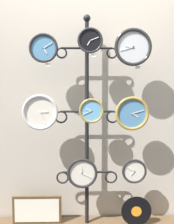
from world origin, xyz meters
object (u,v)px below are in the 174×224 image
at_px(clock_middle_left, 40,112).
at_px(clock_top_right, 133,47).
at_px(display_stand, 87,166).
at_px(vinyl_record, 136,211).
at_px(clock_top_center, 90,41).
at_px(clock_top_left, 44,48).
at_px(clock_middle_right, 132,113).
at_px(clock_bottom_right, 134,171).
at_px(picture_frame, 37,210).
at_px(clock_bottom_center, 82,173).
at_px(clock_middle_center, 91,111).

bearing_deg(clock_middle_left, clock_top_right, -0.09).
xyz_separation_m(display_stand, clock_middle_left, (-0.42, -0.11, 0.53)).
distance_m(clock_top_right, clock_middle_left, 1.00).
bearing_deg(clock_middle_left, vinyl_record, 2.22).
distance_m(display_stand, clock_top_center, 1.16).
height_order(display_stand, clock_top_left, display_stand).
relative_size(clock_top_left, clock_middle_right, 0.83).
bearing_deg(display_stand, clock_bottom_right, -9.93).
bearing_deg(picture_frame, clock_middle_left, -58.84).
distance_m(display_stand, clock_top_right, 1.17).
height_order(clock_top_right, clock_middle_left, clock_top_right).
xyz_separation_m(clock_top_right, clock_middle_left, (-0.82, 0.00, -0.57)).
height_order(clock_top_center, picture_frame, clock_top_center).
distance_m(clock_top_center, vinyl_record, 1.63).
bearing_deg(display_stand, clock_bottom_center, -116.95).
height_order(clock_top_left, clock_middle_left, clock_top_left).
height_order(clock_bottom_right, picture_frame, clock_bottom_right).
xyz_separation_m(display_stand, clock_bottom_right, (0.44, -0.08, -0.03)).
relative_size(clock_bottom_right, vinyl_record, 0.80).
bearing_deg(clock_middle_center, vinyl_record, 2.91).
relative_size(clock_top_center, clock_top_right, 0.68).
distance_m(clock_top_left, picture_frame, 1.52).
bearing_deg(clock_bottom_center, picture_frame, 169.44).
height_order(clock_top_right, picture_frame, clock_top_right).
bearing_deg(clock_middle_right, clock_top_center, 179.11).
relative_size(clock_top_left, clock_top_center, 1.14).
relative_size(vinyl_record, picture_frame, 0.61).
distance_m(display_stand, vinyl_record, 0.63).
bearing_deg(vinyl_record, clock_top_right, -150.84).
bearing_deg(picture_frame, vinyl_record, -3.95).
bearing_deg(clock_top_center, clock_bottom_center, 166.44).
distance_m(clock_top_left, clock_top_center, 0.41).
relative_size(clock_middle_center, picture_frame, 0.48).
distance_m(display_stand, clock_middle_left, 0.68).
distance_m(clock_middle_right, clock_bottom_center, 0.71).
xyz_separation_m(clock_middle_right, clock_bottom_right, (0.04, 0.04, -0.54)).
xyz_separation_m(clock_middle_center, picture_frame, (-0.52, 0.09, -0.96)).
height_order(clock_middle_left, clock_bottom_right, clock_middle_left).
height_order(clock_top_right, clock_bottom_right, clock_top_right).
relative_size(clock_bottom_center, picture_frame, 0.60).
bearing_deg(vinyl_record, display_stand, 171.08).
xyz_separation_m(clock_middle_center, clock_middle_right, (0.36, -0.02, -0.02)).
height_order(clock_top_left, clock_bottom_right, clock_top_left).
bearing_deg(clock_top_left, clock_bottom_right, 2.01).
bearing_deg(clock_bottom_center, clock_middle_center, -4.16).
relative_size(clock_top_center, clock_middle_right, 0.73).
relative_size(clock_middle_center, clock_bottom_right, 0.97).
bearing_deg(clock_middle_right, picture_frame, 173.27).
distance_m(clock_bottom_center, clock_bottom_right, 0.48).
bearing_deg(clock_bottom_right, clock_middle_left, -177.94).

